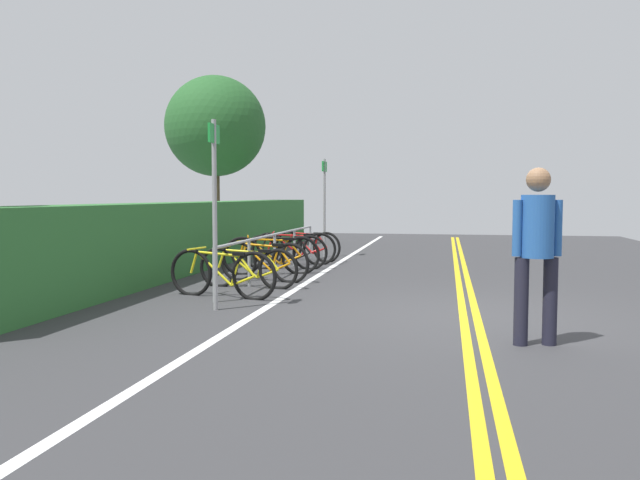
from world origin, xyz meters
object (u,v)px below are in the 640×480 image
Objects in this scene: bicycle_2 at (264,262)px; sign_post_far at (324,198)px; bicycle_1 at (248,268)px; bicycle_5 at (294,249)px; bicycle_4 at (286,252)px; bicycle_6 at (307,246)px; sign_post_near at (215,197)px; tree_mid at (215,127)px; pedestrian at (537,243)px; bike_rack at (275,243)px; bicycle_0 at (222,274)px; bicycle_3 at (272,255)px.

sign_post_far reaches higher than bicycle_2.
bicycle_5 reaches higher than bicycle_1.
bicycle_4 is 1.68m from bicycle_6.
sign_post_near is 0.49× the size of tree_mid.
pedestrian is at bearing -135.89° from bicycle_2.
bicycle_2 is 0.94× the size of bicycle_5.
bicycle_5 is at bearing 1.37° from bicycle_1.
sign_post_near is at bearing -177.09° from bicycle_5.
bicycle_2 is 3.56m from bicycle_6.
bicycle_2 is (-0.94, -0.06, -0.25)m from bike_rack.
bicycle_0 reaches higher than bicycle_6.
tree_mid is at bearing 20.68° from bicycle_0.
bicycle_0 is 4.54m from bicycle_5.
bicycle_0 is 1.02m from bicycle_1.
bicycle_5 reaches higher than bicycle_6.
pedestrian is 4.01m from sign_post_near.
sign_post_near is at bearing -164.84° from bicycle_0.
bicycle_5 is at bearing 170.23° from sign_post_far.
bicycle_0 is 1.52m from sign_post_near.
bicycle_6 is 6.12m from tree_mid.
bicycle_3 is 1.08× the size of bicycle_6.
tree_mid is (6.45, 3.52, 2.90)m from bike_rack.
sign_post_far is at bearing -2.52° from bicycle_2.
bicycle_2 is (0.80, -0.03, 0.02)m from bicycle_1.
bicycle_5 is (2.72, 0.11, 0.00)m from bicycle_2.
tree_mid is (9.21, 3.48, 3.14)m from bicycle_0.
pedestrian reaches higher than bicycle_5.
sign_post_near is (-1.01, -0.27, 1.11)m from bicycle_0.
bicycle_3 is (1.00, 0.14, 0.01)m from bicycle_2.
bike_rack is 3.70m from sign_post_far.
bicycle_0 is 2.82m from bicycle_3.
bicycle_4 reaches higher than bicycle_2.
bicycle_3 is at bearing 38.83° from pedestrian.
bicycle_2 is at bearing -177.41° from bicycle_4.
pedestrian is 0.35× the size of tree_mid.
sign_post_near reaches higher than sign_post_far.
sign_post_near is at bearing -174.42° from bicycle_1.
bicycle_3 reaches higher than bicycle_1.
bicycle_5 is at bearing 1.99° from bicycle_4.
bicycle_5 reaches higher than bicycle_4.
bicycle_3 is at bearing 0.66° from bicycle_0.
bicycle_4 reaches higher than bicycle_1.
bicycle_1 is 1.01× the size of bicycle_2.
bike_rack is at bearing -0.88° from bicycle_0.
bicycle_4 is at bearing -178.01° from bicycle_5.
bicycle_4 reaches higher than bicycle_6.
bicycle_0 is 5.38m from bicycle_6.
bicycle_2 is 1.00× the size of bicycle_4.
bicycle_6 is 1.47m from sign_post_far.
bicycle_3 is 7.91m from tree_mid.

